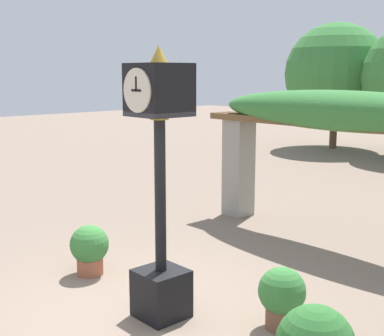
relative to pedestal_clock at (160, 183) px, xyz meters
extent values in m
plane|color=#7F6B5B|center=(-0.35, -0.15, -1.67)|extent=(60.00, 60.00, 0.00)
cube|color=black|center=(0.00, 0.00, -1.37)|extent=(0.55, 0.55, 0.59)
cylinder|color=black|center=(0.00, 0.00, -0.17)|extent=(0.13, 0.13, 1.81)
cylinder|color=gold|center=(0.00, 0.00, 0.76)|extent=(0.21, 0.21, 0.04)
cube|color=black|center=(0.00, 0.00, 1.07)|extent=(0.60, 0.60, 0.60)
cylinder|color=beige|center=(0.00, -0.31, 1.07)|extent=(0.49, 0.02, 0.49)
cylinder|color=beige|center=(0.00, 0.31, 1.07)|extent=(0.49, 0.02, 0.49)
cube|color=black|center=(0.00, -0.32, 1.07)|extent=(0.17, 0.01, 0.02)
cube|color=black|center=(0.00, -0.32, 1.15)|extent=(0.02, 0.01, 0.15)
cone|color=gold|center=(0.00, 0.00, 1.47)|extent=(0.21, 0.21, 0.20)
cube|color=gray|center=(-2.64, 4.15, -0.67)|extent=(0.49, 0.49, 2.00)
cube|color=brown|center=(-0.35, 3.91, 0.39)|extent=(5.68, 0.10, 0.12)
cube|color=brown|center=(-0.35, 4.07, 0.39)|extent=(5.68, 0.10, 0.12)
cube|color=brown|center=(-0.35, 4.23, 0.39)|extent=(5.68, 0.10, 0.12)
cube|color=brown|center=(-0.35, 4.39, 0.39)|extent=(5.68, 0.10, 0.12)
ellipsoid|color=#387A38|center=(-0.35, 4.15, 0.62)|extent=(5.10, 1.09, 0.70)
cylinder|color=#9E563D|center=(-1.78, 0.07, -1.55)|extent=(0.38, 0.38, 0.25)
sphere|color=#387A38|center=(-1.78, 0.07, -1.21)|extent=(0.57, 0.57, 0.57)
cylinder|color=brown|center=(1.17, 0.85, -1.54)|extent=(0.37, 0.37, 0.25)
sphere|color=#387A38|center=(1.17, 0.85, -1.21)|extent=(0.56, 0.56, 0.56)
cylinder|color=brown|center=(-7.03, 14.21, -0.92)|extent=(0.28, 0.28, 1.49)
sphere|color=#387A38|center=(-7.03, 14.21, 1.19)|extent=(3.92, 3.92, 3.92)
camera|label=1|loc=(4.81, -3.79, 1.27)|focal=50.00mm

